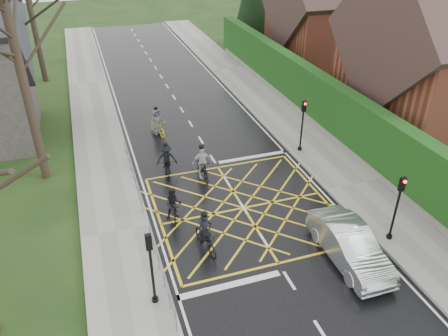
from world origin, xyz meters
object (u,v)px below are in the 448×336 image
cyclist_back (174,208)px  cyclist_front (202,166)px  cyclist_mid (167,162)px  cyclist_lead (157,125)px  car (350,245)px  cyclist_rear (206,237)px

cyclist_back → cyclist_front: 3.74m
cyclist_back → cyclist_mid: size_ratio=0.87×
cyclist_mid → cyclist_lead: 4.89m
cyclist_front → car: size_ratio=0.43×
cyclist_mid → cyclist_back: bearing=-88.8°
cyclist_mid → car: cyclist_mid is taller
cyclist_rear → cyclist_back: size_ratio=1.18×
cyclist_lead → car: bearing=-85.8°
cyclist_rear → cyclist_back: bearing=98.5°
cyclist_rear → cyclist_back: cyclist_rear is taller
cyclist_back → cyclist_mid: bearing=92.0°
cyclist_front → cyclist_lead: (-1.25, 5.95, -0.09)m
cyclist_front → car: cyclist_front is taller
cyclist_rear → car: cyclist_rear is taller
cyclist_rear → cyclist_back: (-0.79, 2.42, 0.02)m
cyclist_lead → car: (5.13, -13.85, 0.11)m
cyclist_mid → cyclist_rear: bearing=-79.0°
cyclist_lead → cyclist_front: bearing=-94.3°
cyclist_rear → cyclist_front: 5.62m
cyclist_front → cyclist_back: bearing=-127.3°
cyclist_rear → cyclist_mid: bearing=82.4°
cyclist_rear → cyclist_mid: 6.52m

